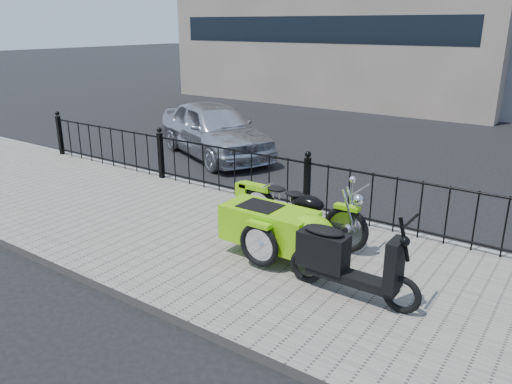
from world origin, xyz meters
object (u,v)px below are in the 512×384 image
Objects in this scene: motorcycle_sidecar at (286,225)px; spare_tire at (302,238)px; scooter at (343,260)px; sedan_car at (214,129)px.

spare_tire is (0.23, 0.05, -0.16)m from motorcycle_sidecar.
spare_tire is at bearing 148.97° from scooter.
motorcycle_sidecar is at bearing -168.12° from spare_tire.
sedan_car reaches higher than motorcycle_sidecar.
motorcycle_sidecar is 0.56× the size of sedan_car.
motorcycle_sidecar reaches higher than spare_tire.
motorcycle_sidecar is at bearing 156.76° from scooter.
spare_tire is at bearing 11.88° from motorcycle_sidecar.
sedan_car is at bearing 141.56° from scooter.
motorcycle_sidecar is at bearing -106.84° from sedan_car.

